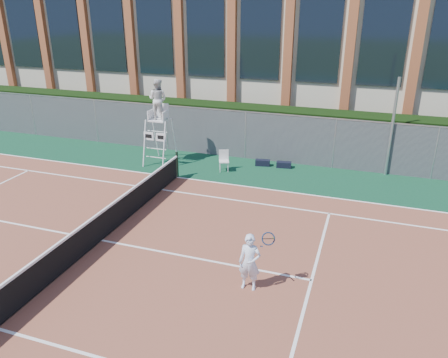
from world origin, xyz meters
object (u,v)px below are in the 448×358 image
(plastic_chair, at_px, (224,159))
(tennis_player, at_px, (250,262))
(steel_pole, at_px, (392,128))
(umpire_chair, at_px, (158,102))

(plastic_chair, distance_m, tennis_player, 8.49)
(steel_pole, bearing_deg, tennis_player, -109.02)
(steel_pole, distance_m, umpire_chair, 9.87)
(steel_pole, height_order, tennis_player, steel_pole)
(umpire_chair, xyz_separation_m, plastic_chair, (3.06, -0.09, -2.25))
(umpire_chair, height_order, tennis_player, umpire_chair)
(steel_pole, relative_size, plastic_chair, 4.54)
(plastic_chair, bearing_deg, tennis_player, -66.70)
(plastic_chair, relative_size, tennis_player, 0.58)
(steel_pole, relative_size, tennis_player, 2.65)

